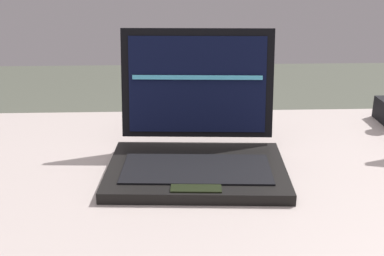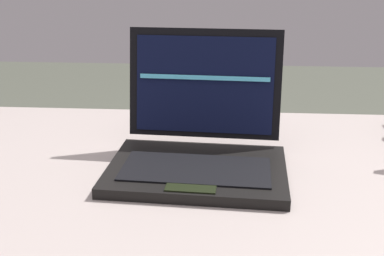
% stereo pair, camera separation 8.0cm
% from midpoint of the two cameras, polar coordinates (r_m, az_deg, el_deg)
% --- Properties ---
extents(desk, '(1.78, 0.64, 0.71)m').
position_cam_midpoint_polar(desk, '(0.93, 3.93, -9.91)').
color(desk, gray).
rests_on(desk, ground).
extents(laptop_front, '(0.32, 0.27, 0.23)m').
position_cam_midpoint_polar(laptop_front, '(0.86, -2.11, -1.83)').
color(laptop_front, black).
rests_on(laptop_front, desk).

